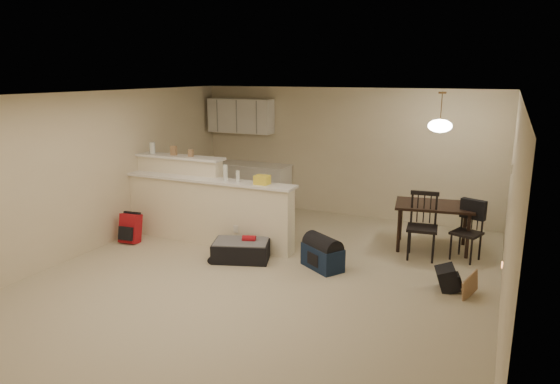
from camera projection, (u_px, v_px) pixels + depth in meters
The scene contains 20 objects.
room at pixel (265, 189), 6.68m from camera, with size 7.00×7.02×2.50m.
breakfast_bar at pixel (198, 204), 8.41m from camera, with size 3.08×0.58×1.39m.
upper_cabinets at pixel (241, 116), 10.36m from camera, with size 1.40×0.34×0.70m, color white.
kitchen_counter at pixel (247, 186), 10.50m from camera, with size 1.80×0.60×0.90m, color white.
thermostat at pixel (512, 169), 6.79m from camera, with size 0.02×0.12×0.12m, color beige.
jar at pixel (152, 148), 8.73m from camera, with size 0.10×0.10×0.20m, color silver.
cereal_box at pixel (174, 151), 8.55m from camera, with size 0.10×0.07×0.16m, color #9A744F.
small_box at pixel (191, 153), 8.42m from camera, with size 0.08×0.06×0.12m, color #9A744F.
bottle_a at pixel (225, 173), 7.95m from camera, with size 0.07×0.07×0.26m, color silver.
bottle_b at pixel (238, 176), 7.87m from camera, with size 0.06×0.06×0.18m, color silver.
bag_lump at pixel (262, 180), 7.70m from camera, with size 0.22×0.18×0.14m, color #9A744F.
dining_table at pixel (434, 210), 7.93m from camera, with size 1.29×0.96×0.74m.
pendant_lamp at pixel (440, 125), 7.62m from camera, with size 0.36×0.36×0.62m.
dining_chair_near at pixel (422, 226), 7.54m from camera, with size 0.44×0.42×1.01m, color black, non-canonical shape.
dining_chair_far at pixel (467, 232), 7.49m from camera, with size 0.39×0.37×0.90m, color black, non-canonical shape.
suitcase at pixel (241, 251), 7.57m from camera, with size 0.84×0.54×0.28m, color black.
red_backpack at pixel (130, 228), 8.33m from camera, with size 0.32×0.20×0.48m, color #AA131B.
navy_duffel at pixel (322, 257), 7.22m from camera, with size 0.63×0.34×0.34m, color #13223D.
black_daypack at pixel (447, 278), 6.53m from camera, with size 0.34×0.24×0.30m, color black.
cardboard_sheet at pixel (470, 286), 6.29m from camera, with size 0.39×0.02×0.30m, color #9A744F.
Camera 1 is at (2.89, -5.83, 2.77)m, focal length 32.00 mm.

